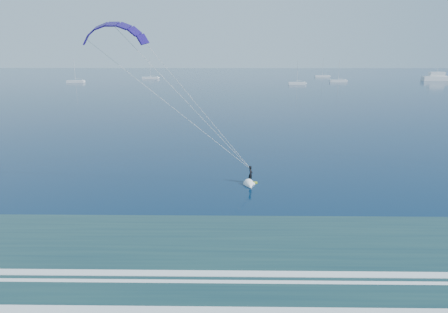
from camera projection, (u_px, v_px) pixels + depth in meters
name	position (u px, v px, depth m)	size (l,w,h in m)	color
kitesurfer_rig	(187.00, 103.00, 38.89)	(17.43, 6.54, 17.42)	#AECA17
motor_yacht	(438.00, 77.00, 221.75)	(17.06, 4.55, 6.78)	white
sailboat_1	(76.00, 81.00, 205.44)	(8.99, 2.40, 12.31)	white
sailboat_2	(151.00, 78.00, 239.48)	(9.81, 2.40, 13.08)	white
sailboat_3	(297.00, 83.00, 191.39)	(8.12, 2.40, 11.35)	white
sailboat_4	(322.00, 76.00, 257.51)	(9.38, 2.40, 12.66)	white
sailboat_5	(338.00, 81.00, 210.07)	(8.84, 2.40, 12.05)	white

